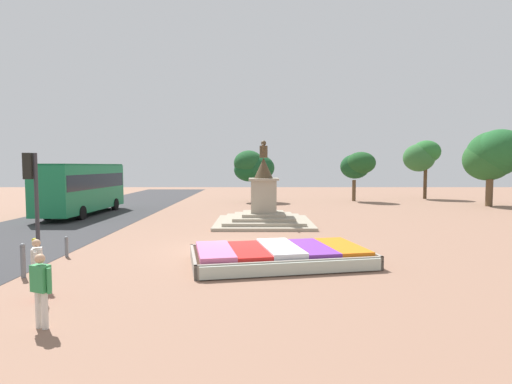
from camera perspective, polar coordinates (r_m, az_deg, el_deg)
ground_plane at (r=16.24m, az=-3.31°, el=-8.28°), size 93.47×93.47×0.00m
flower_planter at (r=14.03m, az=3.32°, el=-9.05°), size 6.60×4.42×0.62m
statue_monument at (r=23.20m, az=0.97°, el=-2.45°), size 5.54×5.54×4.84m
traffic_light_near_crossing at (r=14.00m, az=-29.39°, el=0.04°), size 0.42×0.31×3.78m
city_bus at (r=29.83m, az=-23.66°, el=0.81°), size 2.58×9.30×3.51m
pedestrian_with_handbag at (r=9.61m, az=-28.49°, el=-11.72°), size 0.53×0.35×1.58m
pedestrian_near_planter at (r=11.57m, az=-28.91°, el=-9.19°), size 0.35×0.54×1.56m
kerb_bollard_south at (r=14.13m, az=-30.44°, el=-8.35°), size 0.16×0.16×1.06m
kerb_bollard_mid_a at (r=16.52m, az=-25.56°, el=-7.00°), size 0.13×0.13×0.78m
park_tree_far_left at (r=37.23m, az=-0.63°, el=3.59°), size 3.79×3.17×4.80m
park_tree_behind_statue at (r=38.83m, az=30.69°, el=4.59°), size 4.43×4.70×6.38m
park_tree_far_right at (r=38.94m, az=14.23°, el=3.76°), size 3.17×2.99×4.68m
park_tree_street_side at (r=44.39m, az=22.52°, el=4.84°), size 3.71×2.91×5.97m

